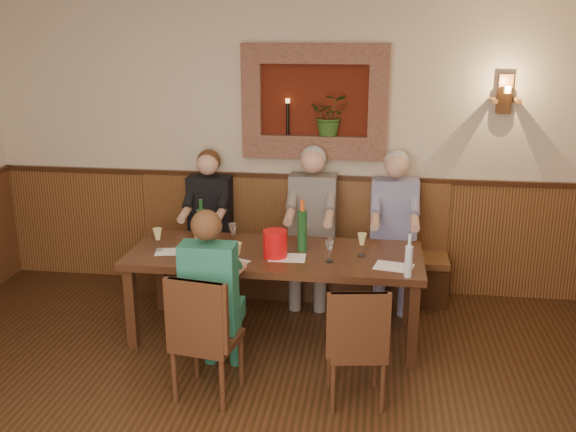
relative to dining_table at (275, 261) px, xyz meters
name	(u,v)px	position (x,y,z in m)	size (l,w,h in m)	color
room_shell	(215,162)	(0.00, -1.85, 1.21)	(6.04, 6.04, 2.82)	#C9B498
wainscoting	(222,392)	(0.00, -1.85, -0.09)	(6.02, 6.02, 1.15)	#4D2816
wall_niche	(319,107)	(0.24, 1.09, 1.13)	(1.36, 0.30, 1.06)	#52180B
wall_sconce	(505,95)	(1.90, 1.08, 1.27)	(0.25, 0.20, 0.35)	#4D2816
dining_table	(275,261)	(0.00, 0.00, 0.00)	(2.40, 0.90, 0.75)	black
bench	(291,260)	(0.00, 0.94, -0.35)	(3.00, 0.45, 1.11)	#381E0F
chair_near_left	(207,360)	(-0.33, -0.98, -0.40)	(0.48, 0.48, 0.94)	black
chair_near_right	(356,367)	(0.71, -0.90, -0.42)	(0.45, 0.45, 0.89)	black
person_bench_left	(209,236)	(-0.79, 0.84, -0.09)	(0.41, 0.51, 1.41)	black
person_bench_mid	(311,237)	(0.21, 0.84, -0.06)	(0.44, 0.54, 1.47)	#5C5654
person_bench_right	(393,242)	(0.98, 0.84, -0.07)	(0.43, 0.53, 1.45)	navy
person_chair_front	(213,312)	(-0.33, -0.78, -0.12)	(0.39, 0.47, 1.35)	#174553
spittoon_bucket	(275,244)	(0.02, -0.11, 0.19)	(0.19, 0.19, 0.22)	red
wine_bottle_green_a	(302,230)	(0.21, 0.07, 0.26)	(0.09, 0.09, 0.43)	#19471E
wine_bottle_green_b	(202,226)	(-0.65, 0.12, 0.24)	(0.07, 0.07, 0.39)	#19471E
water_bottle	(409,260)	(1.06, -0.39, 0.20)	(0.08, 0.08, 0.33)	silver
tasting_sheet_a	(171,252)	(-0.85, -0.11, 0.08)	(0.25, 0.18, 0.00)	white
tasting_sheet_b	(287,258)	(0.12, -0.11, 0.08)	(0.29, 0.21, 0.00)	white
tasting_sheet_c	(394,267)	(0.96, -0.20, 0.08)	(0.29, 0.21, 0.00)	white
tasting_sheet_d	(226,262)	(-0.34, -0.28, 0.08)	(0.32, 0.23, 0.00)	white
wine_glass_0	(275,247)	(0.02, -0.14, 0.17)	(0.08, 0.08, 0.19)	#DFD285
wine_glass_1	(329,250)	(0.46, -0.15, 0.17)	(0.08, 0.08, 0.19)	white
wine_glass_2	(233,235)	(-0.38, 0.12, 0.17)	(0.08, 0.08, 0.19)	white
wine_glass_3	(237,255)	(-0.24, -0.36, 0.17)	(0.08, 0.08, 0.19)	#DFD285
wine_glass_4	(362,245)	(0.71, 0.01, 0.17)	(0.08, 0.08, 0.19)	#DFD285
wine_glass_5	(303,237)	(0.22, 0.15, 0.17)	(0.08, 0.08, 0.19)	#DFD285
wine_glass_6	(200,247)	(-0.57, -0.22, 0.17)	(0.08, 0.08, 0.19)	#DFD285
wine_glass_7	(158,240)	(-0.96, -0.10, 0.17)	(0.08, 0.08, 0.19)	#DFD285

